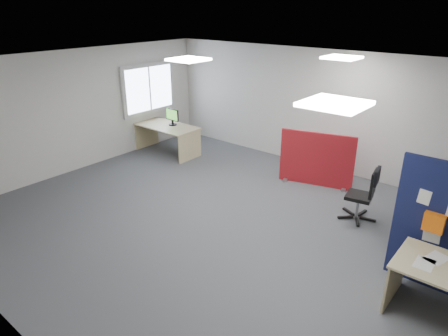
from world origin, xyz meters
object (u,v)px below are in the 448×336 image
Objects in this scene: monitor_second at (172,116)px; second_desk at (168,132)px; red_divider at (316,160)px; office_chair at (366,191)px.

second_desk is at bearing -123.72° from monitor_second.
second_desk is (-3.87, -0.59, -0.01)m from red_divider.
second_desk is at bearing 167.56° from office_chair.
monitor_second is 5.20m from office_chair.
red_divider is 0.90× the size of second_desk.
office_chair is at bearing -2.42° from second_desk.
office_chair is (5.17, -0.32, -0.39)m from monitor_second.
monitor_second reaches higher than second_desk.
red_divider is at bearing 12.12° from monitor_second.
second_desk is 3.63× the size of monitor_second.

